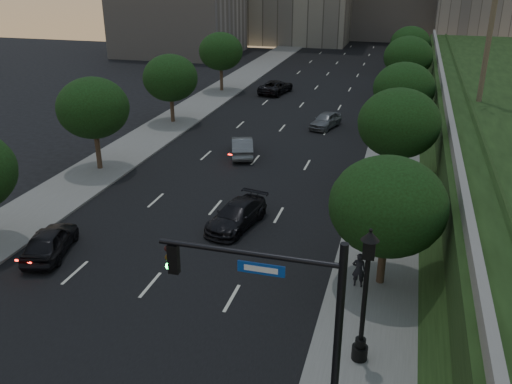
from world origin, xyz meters
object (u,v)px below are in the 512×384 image
(pedestrian_b, at_px, (378,232))
(pedestrian_a, at_px, (359,270))
(sedan_far_right, at_px, (326,120))
(sedan_near_right, at_px, (237,215))
(street_lamp, at_px, (364,303))
(sedan_far_left, at_px, (276,87))
(sedan_mid_left, at_px, (242,146))
(traffic_signal_mast, at_px, (300,338))
(pedestrian_c, at_px, (382,201))
(sedan_near_left, at_px, (50,241))

(pedestrian_b, bearing_deg, pedestrian_a, 95.76)
(sedan_far_right, bearing_deg, sedan_near_right, -78.33)
(pedestrian_a, bearing_deg, street_lamp, 98.13)
(sedan_near_right, bearing_deg, sedan_far_left, 111.59)
(street_lamp, relative_size, sedan_mid_left, 1.23)
(sedan_mid_left, distance_m, sedan_far_right, 10.68)
(street_lamp, xyz_separation_m, sedan_far_left, (-13.88, 43.40, -1.88))
(traffic_signal_mast, relative_size, pedestrian_c, 3.82)
(sedan_near_left, bearing_deg, pedestrian_c, -165.23)
(sedan_near_right, xyz_separation_m, pedestrian_c, (7.82, 3.45, 0.36))
(sedan_near_right, distance_m, pedestrian_c, 8.55)
(street_lamp, height_order, sedan_far_left, street_lamp)
(street_lamp, bearing_deg, sedan_mid_left, 117.54)
(sedan_near_left, relative_size, sedan_far_right, 1.06)
(pedestrian_a, height_order, pedestrian_b, pedestrian_a)
(sedan_mid_left, height_order, sedan_near_right, sedan_mid_left)
(sedan_near_left, bearing_deg, pedestrian_b, -176.84)
(pedestrian_b, bearing_deg, traffic_signal_mast, 96.82)
(sedan_mid_left, relative_size, pedestrian_a, 2.71)
(sedan_mid_left, bearing_deg, sedan_near_left, 55.98)
(street_lamp, distance_m, sedan_near_right, 12.57)
(sedan_far_left, height_order, pedestrian_a, pedestrian_a)
(traffic_signal_mast, distance_m, sedan_near_left, 16.76)
(sedan_far_left, xyz_separation_m, sedan_near_right, (6.00, -33.80, -0.05))
(sedan_near_left, relative_size, pedestrian_a, 2.64)
(sedan_far_right, height_order, pedestrian_b, pedestrian_b)
(pedestrian_a, relative_size, pedestrian_c, 0.92)
(sedan_near_right, distance_m, sedan_far_right, 21.34)
(traffic_signal_mast, height_order, pedestrian_c, traffic_signal_mast)
(sedan_far_left, bearing_deg, pedestrian_a, 120.09)
(street_lamp, relative_size, pedestrian_c, 3.07)
(sedan_mid_left, relative_size, pedestrian_c, 2.49)
(pedestrian_c, bearing_deg, street_lamp, 73.40)
(pedestrian_c, bearing_deg, sedan_far_left, -82.39)
(sedan_far_right, height_order, pedestrian_c, pedestrian_c)
(sedan_mid_left, xyz_separation_m, pedestrian_c, (11.13, -8.40, 0.32))
(traffic_signal_mast, bearing_deg, pedestrian_a, 83.59)
(sedan_far_left, bearing_deg, sedan_near_left, 97.76)
(traffic_signal_mast, height_order, sedan_far_right, traffic_signal_mast)
(sedan_near_left, xyz_separation_m, pedestrian_b, (16.11, 5.22, 0.20))
(street_lamp, relative_size, sedan_near_left, 1.26)
(sedan_far_left, bearing_deg, sedan_near_right, 111.05)
(sedan_mid_left, relative_size, pedestrian_b, 2.82)
(sedan_mid_left, xyz_separation_m, sedan_near_right, (3.31, -11.85, -0.05))
(traffic_signal_mast, xyz_separation_m, sedan_far_right, (-4.58, 34.76, -2.96))
(traffic_signal_mast, distance_m, pedestrian_b, 13.43)
(traffic_signal_mast, height_order, sedan_far_left, traffic_signal_mast)
(sedan_near_left, height_order, pedestrian_a, pedestrian_a)
(sedan_far_left, height_order, pedestrian_c, pedestrian_c)
(sedan_far_right, distance_m, pedestrian_a, 26.46)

